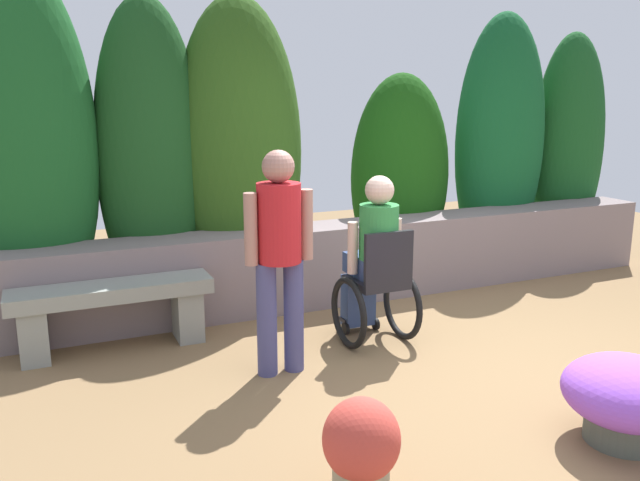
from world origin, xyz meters
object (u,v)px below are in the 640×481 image
(stone_bench, at_px, (113,306))
(person_in_wheelchair, at_px, (375,266))
(person_standing_companion, at_px, (279,248))
(flower_pot_terracotta_by_wall, at_px, (626,397))
(flower_pot_red_accent, at_px, (361,449))

(stone_bench, distance_m, person_in_wheelchair, 2.03)
(person_standing_companion, distance_m, flower_pot_terracotta_by_wall, 2.28)
(person_in_wheelchair, bearing_deg, flower_pot_terracotta_by_wall, -73.62)
(person_in_wheelchair, xyz_separation_m, person_standing_companion, (-0.88, -0.25, 0.28))
(person_standing_companion, height_order, flower_pot_terracotta_by_wall, person_standing_companion)
(flower_pot_terracotta_by_wall, bearing_deg, stone_bench, 133.66)
(flower_pot_terracotta_by_wall, height_order, flower_pot_red_accent, flower_pot_red_accent)
(stone_bench, bearing_deg, person_in_wheelchair, -23.74)
(flower_pot_red_accent, bearing_deg, flower_pot_terracotta_by_wall, -3.96)
(person_standing_companion, bearing_deg, stone_bench, 155.35)
(stone_bench, relative_size, flower_pot_terracotta_by_wall, 2.13)
(person_in_wheelchair, bearing_deg, person_standing_companion, -164.02)
(stone_bench, bearing_deg, person_standing_companion, -46.22)
(person_in_wheelchair, height_order, flower_pot_red_accent, person_in_wheelchair)
(person_standing_companion, height_order, flower_pot_red_accent, person_standing_companion)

